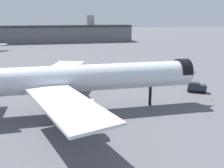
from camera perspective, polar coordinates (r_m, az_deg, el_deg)
The scene contains 6 objects.
ground at distance 61.12m, azimuth -9.22°, elevation -6.35°, with size 900.00×900.00×0.00m, color #56565B.
airliner_near_gate at distance 59.15m, azimuth -7.26°, elevation 1.21°, with size 62.29×56.63×18.31m.
terminal_building at distance 231.34m, azimuth -18.19°, elevation 10.85°, with size 180.88×36.33×23.58m.
service_truck_front at distance 79.50m, azimuth 18.83°, elevation -0.69°, with size 5.85×4.98×3.00m.
baggage_tug_wing at distance 95.02m, azimuth 1.09°, elevation 2.27°, with size 3.41×3.40×1.85m.
traffic_cone_near_nose at distance 72.99m, azimuth 21.80°, elevation -3.41°, with size 0.49×0.49×0.61m, color #F2600C.
Camera 1 is at (-7.13, -56.48, 22.26)m, focal length 39.82 mm.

